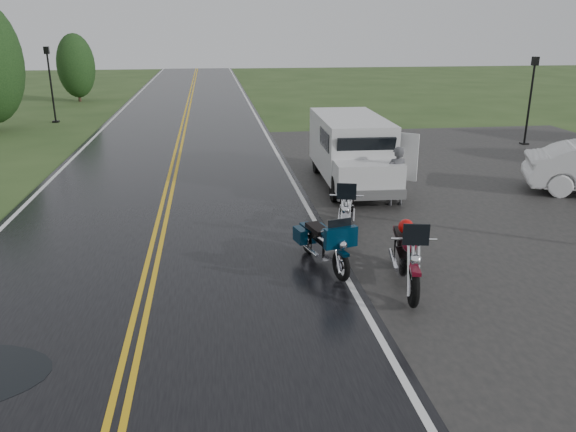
# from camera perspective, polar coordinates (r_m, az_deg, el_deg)

# --- Properties ---
(ground) EXTENTS (120.00, 120.00, 0.00)m
(ground) POSITION_cam_1_polar(r_m,az_deg,el_deg) (9.96, -14.75, -9.84)
(ground) COLOR #2D471E
(ground) RESTS_ON ground
(road) EXTENTS (8.00, 100.00, 0.04)m
(road) POSITION_cam_1_polar(r_m,az_deg,el_deg) (19.32, -11.58, 4.40)
(road) COLOR black
(road) RESTS_ON ground
(parking_pad) EXTENTS (14.00, 24.00, 0.03)m
(parking_pad) POSITION_cam_1_polar(r_m,az_deg,el_deg) (17.41, 26.29, 1.24)
(parking_pad) COLOR black
(parking_pad) RESTS_ON ground
(motorcycle_red) EXTENTS (1.35, 2.58, 1.45)m
(motorcycle_red) POSITION_cam_1_polar(r_m,az_deg,el_deg) (9.79, 12.73, -5.48)
(motorcycle_red) COLOR #5E0A19
(motorcycle_red) RESTS_ON ground
(motorcycle_teal) EXTENTS (1.23, 2.18, 1.22)m
(motorcycle_teal) POSITION_cam_1_polar(r_m,az_deg,el_deg) (10.60, 5.46, -3.85)
(motorcycle_teal) COLOR #052137
(motorcycle_teal) RESTS_ON ground
(motorcycle_silver) EXTENTS (1.43, 2.48, 1.38)m
(motorcycle_silver) POSITION_cam_1_polar(r_m,az_deg,el_deg) (12.26, 5.87, -0.30)
(motorcycle_silver) COLOR #A1A2A8
(motorcycle_silver) RESTS_ON ground
(van_white) EXTENTS (2.19, 5.42, 2.10)m
(van_white) POSITION_cam_1_polar(r_m,az_deg,el_deg) (15.49, 4.93, 5.15)
(van_white) COLOR silver
(van_white) RESTS_ON ground
(person_at_van) EXTENTS (0.63, 0.45, 1.62)m
(person_at_van) POSITION_cam_1_polar(r_m,az_deg,el_deg) (15.43, 10.93, 3.89)
(person_at_van) COLOR #47474B
(person_at_van) RESTS_ON ground
(lamp_post_far_left) EXTENTS (0.32, 0.32, 3.79)m
(lamp_post_far_left) POSITION_cam_1_polar(r_m,az_deg,el_deg) (31.33, -22.94, 12.18)
(lamp_post_far_left) COLOR black
(lamp_post_far_left) RESTS_ON ground
(lamp_post_far_right) EXTENTS (0.31, 0.31, 3.58)m
(lamp_post_far_right) POSITION_cam_1_polar(r_m,az_deg,el_deg) (25.24, 23.36, 10.66)
(lamp_post_far_right) COLOR black
(lamp_post_far_right) RESTS_ON ground
(tree_left_far) EXTENTS (2.39, 2.39, 3.67)m
(tree_left_far) POSITION_cam_1_polar(r_m,az_deg,el_deg) (39.94, -20.66, 13.46)
(tree_left_far) COLOR #1E3D19
(tree_left_far) RESTS_ON ground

